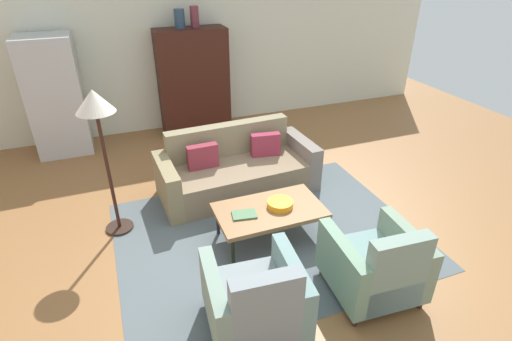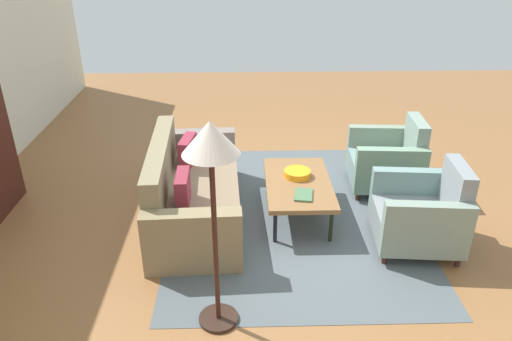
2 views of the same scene
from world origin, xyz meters
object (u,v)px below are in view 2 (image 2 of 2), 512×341
(fruit_bowl, at_px, (297,173))
(book_stack, at_px, (304,195))
(armchair_left, at_px, (424,215))
(floor_lamp, at_px, (211,159))
(coffee_table, at_px, (298,184))
(couch, at_px, (189,193))
(armchair_right, at_px, (390,162))

(fruit_bowl, height_order, book_stack, fruit_bowl)
(armchair_left, height_order, floor_lamp, floor_lamp)
(coffee_table, bearing_deg, floor_lamp, 153.44)
(book_stack, bearing_deg, couch, 75.86)
(armchair_left, xyz_separation_m, floor_lamp, (-1.00, 1.97, 1.10))
(coffee_table, height_order, armchair_left, armchair_left)
(couch, relative_size, armchair_right, 2.43)
(armchair_right, height_order, fruit_bowl, armchair_right)
(couch, distance_m, fruit_bowl, 1.20)
(armchair_left, height_order, fruit_bowl, armchair_left)
(coffee_table, xyz_separation_m, armchair_right, (0.60, -1.17, -0.03))
(coffee_table, xyz_separation_m, fruit_bowl, (0.13, -0.00, 0.07))
(couch, distance_m, book_stack, 1.25)
(book_stack, bearing_deg, fruit_bowl, 2.56)
(coffee_table, distance_m, armchair_left, 1.31)
(armchair_left, relative_size, fruit_bowl, 3.01)
(fruit_bowl, bearing_deg, armchair_right, -68.14)
(couch, relative_size, armchair_left, 2.43)
(coffee_table, relative_size, armchair_right, 1.36)
(floor_lamp, bearing_deg, book_stack, -32.34)
(coffee_table, xyz_separation_m, floor_lamp, (-1.61, 0.80, 1.07))
(coffee_table, bearing_deg, couch, 90.19)
(coffee_table, bearing_deg, armchair_right, -62.95)
(armchair_right, bearing_deg, coffee_table, 121.01)
(fruit_bowl, xyz_separation_m, book_stack, (-0.44, -0.02, -0.02))
(couch, height_order, fruit_bowl, couch)
(fruit_bowl, bearing_deg, couch, 96.33)
(fruit_bowl, relative_size, book_stack, 1.01)
(fruit_bowl, bearing_deg, coffee_table, 180.00)
(armchair_right, bearing_deg, book_stack, 132.19)
(armchair_left, bearing_deg, armchair_right, 4.96)
(couch, distance_m, coffee_table, 1.19)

